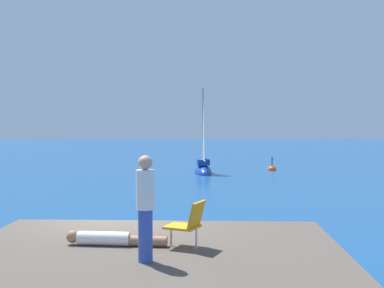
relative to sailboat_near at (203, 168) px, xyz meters
name	(u,v)px	position (x,y,z in m)	size (l,w,h in m)	color
ground_plane	(120,259)	(-2.77, -18.60, -0.30)	(160.00, 160.00, 0.00)	navy
shore_ledge	(152,276)	(-1.92, -21.37, 0.16)	(6.41, 4.80, 0.93)	brown
boulder_seaward	(177,267)	(-1.51, -19.26, -0.30)	(1.60, 1.28, 0.88)	brown
boulder_inland	(59,265)	(-4.02, -19.05, -0.30)	(1.37, 1.10, 0.75)	#575048
sailboat_near	(203,168)	(0.00, 0.00, 0.00)	(1.07, 3.05, 5.62)	#193D99
person_sunbather	(111,239)	(-2.63, -21.14, 0.74)	(1.76, 0.41, 0.25)	white
person_standing	(145,205)	(-1.97, -22.15, 1.49)	(0.28, 0.28, 1.62)	#334CB2
beach_chair	(188,222)	(-1.30, -21.33, 1.07)	(0.74, 0.69, 0.80)	orange
marker_buoy	(272,170)	(4.45, 1.72, -0.30)	(0.56, 0.56, 1.13)	#EA5114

